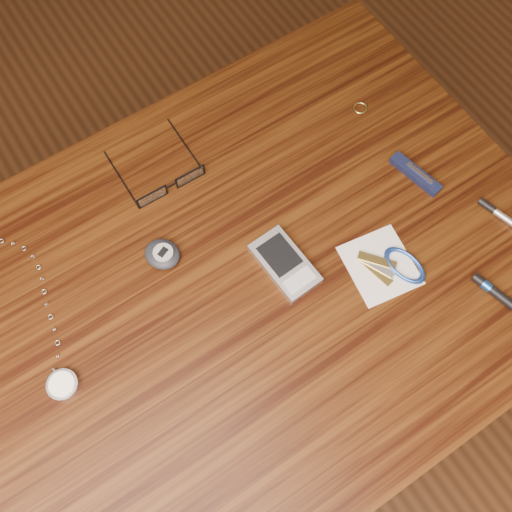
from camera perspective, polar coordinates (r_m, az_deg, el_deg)
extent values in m
plane|color=#472814|center=(1.56, -1.53, -12.48)|extent=(3.80, 3.80, 0.00)
cube|color=#371C08|center=(0.85, -2.76, -3.84)|extent=(1.00, 0.70, 0.03)
cylinder|color=#4C2814|center=(1.31, 22.78, -8.98)|extent=(0.05, 0.05, 0.71)
cylinder|color=#4C2814|center=(1.42, 7.05, 10.55)|extent=(0.05, 0.05, 0.71)
cube|color=black|center=(0.89, -10.32, 5.84)|extent=(0.05, 0.00, 0.03)
cube|color=white|center=(0.89, -10.32, 5.84)|extent=(0.05, 0.00, 0.02)
cylinder|color=black|center=(0.93, -13.32, 7.47)|extent=(0.00, 0.12, 0.00)
cube|color=black|center=(0.90, -6.59, 7.89)|extent=(0.05, 0.00, 0.03)
cube|color=white|center=(0.90, -6.59, 7.89)|extent=(0.05, 0.00, 0.02)
cylinder|color=black|center=(0.95, -7.02, 10.90)|extent=(0.00, 0.12, 0.00)
cube|color=black|center=(0.89, -8.48, 7.00)|extent=(0.02, 0.00, 0.00)
torus|color=tan|center=(1.00, 10.39, 14.35)|extent=(0.03, 0.03, 0.00)
cylinder|color=silver|center=(0.83, -18.75, -12.10)|extent=(0.04, 0.04, 0.01)
cylinder|color=white|center=(0.83, -18.88, -12.02)|extent=(0.04, 0.04, 0.00)
cylinder|color=silver|center=(0.84, -19.53, -10.74)|extent=(0.01, 0.01, 0.01)
torus|color=silver|center=(0.85, -19.21, -9.47)|extent=(0.01, 0.01, 0.01)
torus|color=silver|center=(0.85, -19.22, -8.19)|extent=(0.01, 0.01, 0.00)
torus|color=silver|center=(0.86, -19.49, -6.94)|extent=(0.01, 0.01, 0.01)
torus|color=silver|center=(0.87, -19.85, -5.74)|extent=(0.01, 0.01, 0.00)
torus|color=silver|center=(0.88, -20.18, -4.55)|extent=(0.01, 0.01, 0.01)
torus|color=silver|center=(0.88, -20.41, -3.36)|extent=(0.01, 0.01, 0.00)
torus|color=silver|center=(0.89, -20.62, -2.18)|extent=(0.01, 0.00, 0.01)
torus|color=silver|center=(0.90, -20.91, -1.05)|extent=(0.01, 0.01, 0.00)
torus|color=silver|center=(0.91, -21.43, -0.05)|extent=(0.01, 0.00, 0.01)
torus|color=silver|center=(0.92, -22.20, 0.70)|extent=(0.01, 0.01, 0.00)
torus|color=silver|center=(0.93, -23.13, 1.16)|extent=(0.01, 0.01, 0.01)
torus|color=silver|center=(0.94, -24.10, 1.38)|extent=(0.01, 0.01, 0.00)
cube|color=silver|center=(0.84, 2.90, -0.79)|extent=(0.06, 0.11, 0.01)
cube|color=black|center=(0.84, 2.36, 0.11)|extent=(0.05, 0.06, 0.00)
cube|color=#AAABB2|center=(0.82, 4.39, -2.39)|extent=(0.05, 0.03, 0.00)
ellipsoid|color=black|center=(0.85, -9.35, 0.18)|extent=(0.06, 0.07, 0.02)
cylinder|color=gray|center=(0.84, -9.27, 0.34)|extent=(0.03, 0.03, 0.00)
cube|color=black|center=(0.84, -9.30, 0.40)|extent=(0.02, 0.02, 0.00)
cube|color=white|center=(0.86, 12.30, -0.92)|extent=(0.11, 0.12, 0.00)
torus|color=#244CB3|center=(0.87, 14.63, -0.90)|extent=(0.07, 0.07, 0.01)
cube|color=olive|center=(0.86, 11.88, -1.44)|extent=(0.02, 0.06, 0.00)
cube|color=silver|center=(0.86, 11.95, -0.93)|extent=(0.04, 0.06, 0.00)
cube|color=olive|center=(0.86, 12.02, -0.42)|extent=(0.05, 0.05, 0.00)
cube|color=#111334|center=(0.94, 15.66, 7.90)|extent=(0.04, 0.09, 0.01)
cube|color=silver|center=(0.94, 16.11, 8.00)|extent=(0.02, 0.05, 0.00)
cylinder|color=black|center=(0.95, 22.09, 4.70)|extent=(0.02, 0.03, 0.01)
cylinder|color=black|center=(0.89, 23.44, -3.89)|extent=(0.04, 0.10, 0.01)
cylinder|color=#1D519F|center=(0.89, 22.06, -2.79)|extent=(0.02, 0.02, 0.01)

